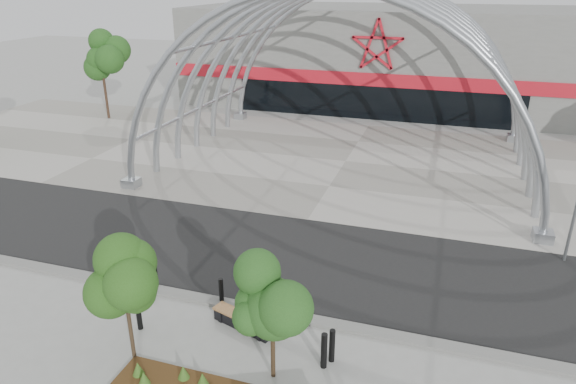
{
  "coord_description": "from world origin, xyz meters",
  "views": [
    {
      "loc": [
        5.59,
        -13.55,
        10.32
      ],
      "look_at": [
        0.0,
        4.0,
        2.6
      ],
      "focal_mm": 32.0,
      "sensor_mm": 36.0,
      "label": 1
    }
  ],
  "objects_px": {
    "signal_pole": "(576,208)",
    "street_tree_1": "(272,295)",
    "bollard_2": "(221,291)",
    "bench_0": "(243,322)",
    "street_tree_0": "(124,283)"
  },
  "relations": [
    {
      "from": "signal_pole",
      "to": "street_tree_1",
      "type": "bearing_deg",
      "value": -133.08
    },
    {
      "from": "signal_pole",
      "to": "street_tree_0",
      "type": "distance_m",
      "value": 16.39
    },
    {
      "from": "bench_0",
      "to": "bollard_2",
      "type": "height_order",
      "value": "bollard_2"
    },
    {
      "from": "street_tree_0",
      "to": "street_tree_1",
      "type": "bearing_deg",
      "value": 7.97
    },
    {
      "from": "street_tree_1",
      "to": "bollard_2",
      "type": "bearing_deg",
      "value": 135.82
    },
    {
      "from": "street_tree_0",
      "to": "street_tree_1",
      "type": "xyz_separation_m",
      "value": [
        4.11,
        0.57,
        0.11
      ]
    },
    {
      "from": "street_tree_0",
      "to": "bollard_2",
      "type": "height_order",
      "value": "street_tree_0"
    },
    {
      "from": "bench_0",
      "to": "bollard_2",
      "type": "relative_size",
      "value": 2.27
    },
    {
      "from": "bench_0",
      "to": "bollard_2",
      "type": "distance_m",
      "value": 1.6
    },
    {
      "from": "signal_pole",
      "to": "bench_0",
      "type": "relative_size",
      "value": 1.99
    },
    {
      "from": "street_tree_0",
      "to": "street_tree_1",
      "type": "distance_m",
      "value": 4.15
    },
    {
      "from": "signal_pole",
      "to": "bench_0",
      "type": "height_order",
      "value": "signal_pole"
    },
    {
      "from": "street_tree_1",
      "to": "bollard_2",
      "type": "height_order",
      "value": "street_tree_1"
    },
    {
      "from": "bench_0",
      "to": "bollard_2",
      "type": "xyz_separation_m",
      "value": [
        -1.2,
        1.02,
        0.27
      ]
    },
    {
      "from": "street_tree_0",
      "to": "bollard_2",
      "type": "xyz_separation_m",
      "value": [
        1.28,
        3.32,
        -2.09
      ]
    }
  ]
}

